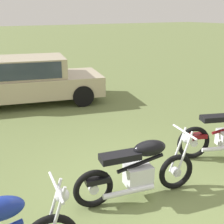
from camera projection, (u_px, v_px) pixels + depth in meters
ground_plane at (142, 198)px, 4.65m from camera, size 120.00×120.00×0.00m
motorcycle_black at (139, 170)px, 4.53m from camera, size 1.98×0.70×1.02m
car_beige at (29, 78)px, 9.28m from camera, size 4.63×2.83×1.43m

